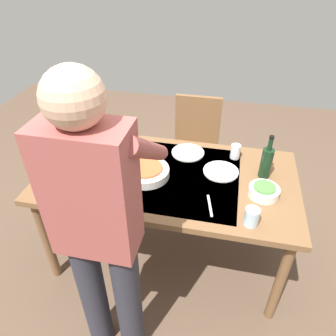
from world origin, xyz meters
The scene contains 16 objects.
ground_plane centered at (0.00, 0.00, 0.00)m, with size 6.00×6.00×0.00m, color brown.
dining_table centered at (0.00, 0.00, 0.69)m, with size 1.65×0.88×0.76m.
chair_near centered at (-0.07, -0.82, 0.53)m, with size 0.40×0.40×0.91m.
person_server centered at (0.16, 0.70, 0.96)m, with size 0.42×0.61×1.69m.
wine_bottle centered at (-0.60, -0.11, 0.87)m, with size 0.07×0.07×0.30m.
wine_glass_left centered at (0.40, 0.35, 0.87)m, with size 0.07×0.07×0.15m.
water_cup_near_left centered at (0.49, -0.02, 0.81)m, with size 0.07×0.07×0.11m, color silver.
water_cup_near_right centered at (-0.52, 0.34, 0.81)m, with size 0.08×0.08×0.10m, color silver.
water_cup_far_left centered at (-0.41, -0.29, 0.81)m, with size 0.07×0.07×0.10m, color silver.
serving_bowl_pasta centered at (0.13, 0.04, 0.79)m, with size 0.30×0.30×0.07m.
side_bowl_salad centered at (-0.60, 0.08, 0.79)m, with size 0.18×0.18×0.07m.
side_bowl_bread centered at (0.44, -0.27, 0.79)m, with size 0.16×0.16×0.07m.
dinner_plate_near centered at (-0.33, -0.10, 0.77)m, with size 0.23×0.23×0.01m, color white.
dinner_plate_far centered at (-0.09, -0.27, 0.77)m, with size 0.23×0.23×0.01m, color white.
table_knife centered at (0.49, 0.17, 0.76)m, with size 0.01×0.20×0.01m, color silver.
table_fork centered at (-0.30, 0.24, 0.76)m, with size 0.01×0.18×0.01m, color silver.
Camera 1 is at (-0.34, 1.59, 1.99)m, focal length 33.68 mm.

